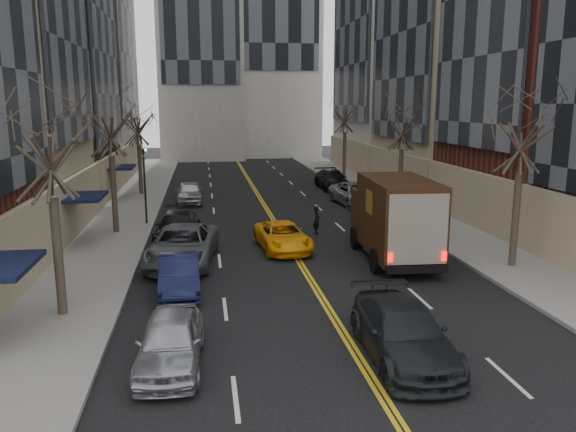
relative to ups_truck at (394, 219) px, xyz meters
name	(u,v)px	position (x,y,z in m)	size (l,w,h in m)	color
sidewalk_left	(129,209)	(-13.20, 14.05, -1.81)	(4.00, 66.00, 0.15)	slate
sidewalk_right	(392,202)	(4.80, 14.05, -1.81)	(4.00, 66.00, 0.15)	slate
tree_lf_near	(47,126)	(-13.00, -4.95, 4.35)	(3.20, 3.20, 8.41)	#382D23
tree_lf_mid	(109,109)	(-13.00, 7.05, 4.71)	(3.20, 3.20, 8.91)	#382D23
tree_lf_far	(137,115)	(-13.00, 20.05, 4.14)	(3.20, 3.20, 8.12)	#382D23
tree_rt_near	(524,115)	(4.60, -1.95, 4.57)	(3.20, 3.20, 8.71)	#382D23
tree_rt_mid	(403,115)	(4.60, 12.05, 4.28)	(3.20, 3.20, 8.32)	#382D23
tree_rt_far	(345,105)	(4.60, 27.05, 4.86)	(3.20, 3.20, 9.11)	#382D23
traffic_signal	(144,177)	(-11.60, 9.05, 0.93)	(0.29, 0.26, 4.70)	black
ups_truck	(394,219)	(0.00, 0.00, 0.00)	(3.11, 6.97, 3.74)	black
observer_sedan	(403,332)	(-3.00, -9.44, -1.14)	(2.24, 5.22, 1.50)	black
taxi	(283,236)	(-4.63, 2.59, -1.24)	(2.14, 4.65, 1.29)	#FFA80A
pedestrian	(317,220)	(-2.36, 5.56, -1.12)	(0.56, 0.37, 1.53)	black
parked_lf_a	(170,341)	(-9.30, -9.02, -1.17)	(1.68, 4.17, 1.42)	#A9ABB1
parked_lf_b	(179,275)	(-9.30, -2.95, -1.20)	(1.44, 4.14, 1.36)	#111435
parked_lf_c	(182,246)	(-9.30, 0.86, -1.07)	(2.71, 5.88, 1.63)	#54565D
parked_lf_d	(178,227)	(-9.66, 4.96, -1.14)	(2.08, 5.11, 1.48)	black
parked_lf_e	(190,192)	(-9.30, 16.21, -1.14)	(1.76, 4.37, 1.49)	#A9ABB1
parked_rt_a	(368,202)	(2.10, 10.92, -1.19)	(1.47, 4.21, 1.39)	#464A4D
parked_rt_b	(357,194)	(2.10, 13.58, -1.11)	(2.57, 5.58, 1.55)	#A6AAAE
parked_rt_c	(332,179)	(2.10, 21.17, -1.12)	(2.15, 5.28, 1.53)	black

